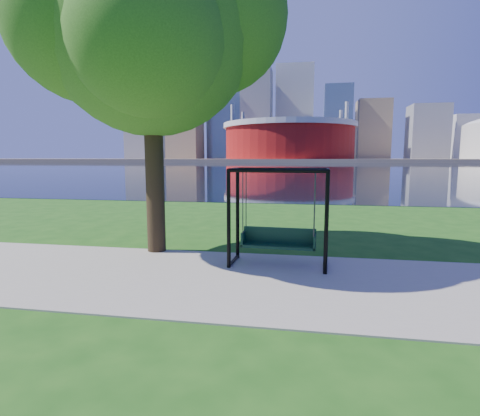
# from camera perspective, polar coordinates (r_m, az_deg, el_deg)

# --- Properties ---
(ground) EXTENTS (900.00, 900.00, 0.00)m
(ground) POSITION_cam_1_polar(r_m,az_deg,el_deg) (7.85, 2.17, -9.93)
(ground) COLOR #1E5114
(ground) RESTS_ON ground
(path) EXTENTS (120.00, 4.00, 0.03)m
(path) POSITION_cam_1_polar(r_m,az_deg,el_deg) (7.37, 1.63, -10.98)
(path) COLOR #9E937F
(path) RESTS_ON ground
(river) EXTENTS (900.00, 180.00, 0.02)m
(river) POSITION_cam_1_polar(r_m,az_deg,el_deg) (109.45, 9.51, 6.25)
(river) COLOR black
(river) RESTS_ON ground
(far_bank) EXTENTS (900.00, 228.00, 2.00)m
(far_bank) POSITION_cam_1_polar(r_m,az_deg,el_deg) (313.42, 9.87, 7.22)
(far_bank) COLOR #937F60
(far_bank) RESTS_ON ground
(stadium) EXTENTS (83.00, 83.00, 32.00)m
(stadium) POSITION_cam_1_polar(r_m,az_deg,el_deg) (242.96, 7.49, 10.32)
(stadium) COLOR maroon
(stadium) RESTS_ON far_bank
(skyline) EXTENTS (392.00, 66.00, 96.50)m
(skyline) POSITION_cam_1_polar(r_m,az_deg,el_deg) (328.57, 9.26, 13.34)
(skyline) COLOR gray
(skyline) RESTS_ON far_bank
(swing) EXTENTS (2.15, 1.01, 2.15)m
(swing) POSITION_cam_1_polar(r_m,az_deg,el_deg) (8.17, 5.92, -1.76)
(swing) COLOR black
(swing) RESTS_ON ground
(park_tree) EXTENTS (6.40, 5.78, 7.95)m
(park_tree) POSITION_cam_1_polar(r_m,az_deg,el_deg) (10.13, -13.70, 25.55)
(park_tree) COLOR black
(park_tree) RESTS_ON ground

